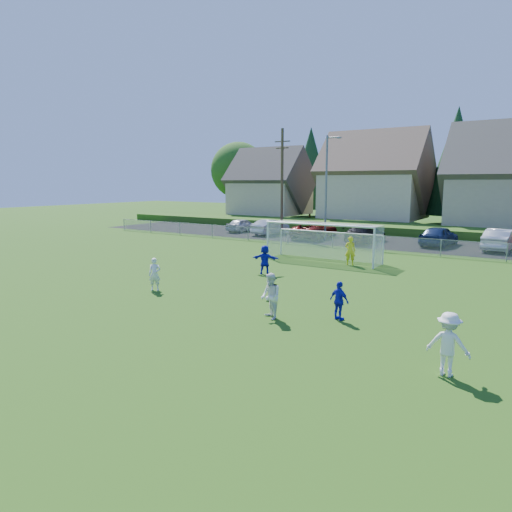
% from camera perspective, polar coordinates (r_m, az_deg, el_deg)
% --- Properties ---
extents(ground, '(160.00, 160.00, 0.00)m').
position_cam_1_polar(ground, '(17.17, -14.94, -8.22)').
color(ground, '#193D0C').
rests_on(ground, ground).
extents(asphalt_lot, '(60.00, 60.00, 0.00)m').
position_cam_1_polar(asphalt_lot, '(40.58, 15.27, 1.75)').
color(asphalt_lot, black).
rests_on(asphalt_lot, ground).
extents(grass_embankment, '(70.00, 6.00, 0.80)m').
position_cam_1_polar(grass_embankment, '(47.68, 18.09, 3.16)').
color(grass_embankment, '#1E420F').
rests_on(grass_embankment, ground).
extents(soccer_ball, '(0.22, 0.22, 0.22)m').
position_cam_1_polar(soccer_ball, '(19.68, 1.51, -5.33)').
color(soccer_ball, white).
rests_on(soccer_ball, ground).
extents(player_white_a, '(0.67, 0.61, 1.54)m').
position_cam_1_polar(player_white_a, '(21.98, -12.55, -2.24)').
color(player_white_a, white).
rests_on(player_white_a, ground).
extents(player_white_b, '(1.06, 1.02, 1.73)m').
position_cam_1_polar(player_white_b, '(17.01, 1.84, -5.04)').
color(player_white_b, white).
rests_on(player_white_b, ground).
extents(player_white_c, '(1.12, 0.66, 1.72)m').
position_cam_1_polar(player_white_c, '(13.16, 22.91, -10.11)').
color(player_white_c, white).
rests_on(player_white_c, ground).
extents(player_blue_a, '(0.92, 0.60, 1.45)m').
position_cam_1_polar(player_blue_a, '(17.16, 10.37, -5.53)').
color(player_blue_a, '#1316B4').
rests_on(player_blue_a, ground).
extents(player_blue_b, '(1.58, 0.88, 1.62)m').
position_cam_1_polar(player_blue_b, '(25.25, 1.12, -0.45)').
color(player_blue_b, '#1316B4').
rests_on(player_blue_b, ground).
extents(goalkeeper, '(0.75, 0.62, 1.77)m').
position_cam_1_polar(goalkeeper, '(28.58, 11.69, 0.65)').
color(goalkeeper, yellow).
rests_on(goalkeeper, ground).
extents(car_a, '(1.75, 4.06, 1.37)m').
position_cam_1_polar(car_a, '(47.13, -1.74, 3.89)').
color(car_a, '#ADB1B5').
rests_on(car_a, ground).
extents(car_b, '(1.93, 4.57, 1.47)m').
position_cam_1_polar(car_b, '(44.39, 1.83, 3.63)').
color(car_b, silver).
rests_on(car_b, ground).
extents(car_c, '(2.58, 5.58, 1.55)m').
position_cam_1_polar(car_c, '(41.67, 7.35, 3.25)').
color(car_c, '#5F0F0A').
rests_on(car_c, ground).
extents(car_d, '(2.30, 5.27, 1.51)m').
position_cam_1_polar(car_d, '(39.68, 13.46, 2.75)').
color(car_d, black).
rests_on(car_d, ground).
extents(car_e, '(2.51, 4.94, 1.61)m').
position_cam_1_polar(car_e, '(39.25, 21.90, 2.34)').
color(car_e, '#15254C').
rests_on(car_e, ground).
extents(car_f, '(2.16, 5.11, 1.64)m').
position_cam_1_polar(car_f, '(38.58, 28.24, 1.82)').
color(car_f, silver).
rests_on(car_f, ground).
extents(soccer_goal, '(7.42, 1.90, 2.50)m').
position_cam_1_polar(soccer_goal, '(29.77, 8.53, 2.51)').
color(soccer_goal, white).
rests_on(soccer_goal, ground).
extents(chainlink_fence, '(52.06, 0.06, 1.20)m').
position_cam_1_polar(chainlink_fence, '(35.34, 12.54, 1.80)').
color(chainlink_fence, gray).
rests_on(chainlink_fence, ground).
extents(streetlight, '(1.38, 0.18, 9.00)m').
position_cam_1_polar(streetlight, '(40.47, 8.83, 8.81)').
color(streetlight, slate).
rests_on(streetlight, ground).
extents(utility_pole, '(1.60, 0.26, 10.00)m').
position_cam_1_polar(utility_pole, '(43.67, 3.27, 9.32)').
color(utility_pole, '#473321').
rests_on(utility_pole, ground).
extents(houses_row, '(53.90, 11.45, 13.27)m').
position_cam_1_polar(houses_row, '(54.33, 22.63, 10.93)').
color(houses_row, tan).
rests_on(houses_row, ground).
extents(tree_row, '(65.98, 12.36, 13.80)m').
position_cam_1_polar(tree_row, '(60.65, 22.86, 10.26)').
color(tree_row, '#382616').
rests_on(tree_row, ground).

